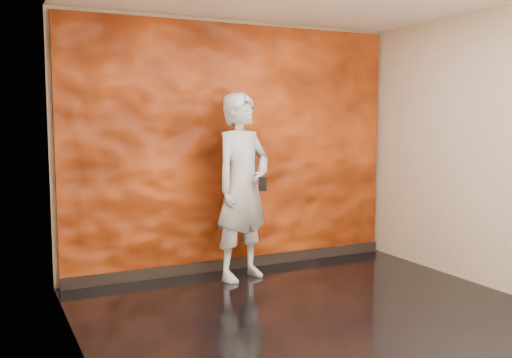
{
  "coord_description": "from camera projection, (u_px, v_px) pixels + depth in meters",
  "views": [
    {
      "loc": [
        -2.61,
        -3.93,
        1.72
      ],
      "look_at": [
        -0.14,
        1.15,
        1.11
      ],
      "focal_mm": 40.0,
      "sensor_mm": 36.0,
      "label": 1
    }
  ],
  "objects": [
    {
      "name": "room",
      "position": [
        332.0,
        157.0,
        4.68
      ],
      "size": [
        4.02,
        4.02,
        2.81
      ],
      "color": "black",
      "rests_on": "ground"
    },
    {
      "name": "feature_wall",
      "position": [
        236.0,
        148.0,
        6.44
      ],
      "size": [
        3.9,
        0.06,
        2.75
      ],
      "primitive_type": "cube",
      "color": "#D64B14",
      "rests_on": "ground"
    },
    {
      "name": "baseboard",
      "position": [
        238.0,
        263.0,
        6.54
      ],
      "size": [
        3.9,
        0.04,
        0.12
      ],
      "primitive_type": "cube",
      "color": "black",
      "rests_on": "ground"
    },
    {
      "name": "man",
      "position": [
        242.0,
        187.0,
        6.05
      ],
      "size": [
        0.84,
        0.7,
        1.98
      ],
      "primitive_type": "imported",
      "rotation": [
        0.0,
        0.0,
        0.36
      ],
      "color": "#989CA7",
      "rests_on": "ground"
    },
    {
      "name": "phone",
      "position": [
        263.0,
        184.0,
        5.88
      ],
      "size": [
        0.08,
        0.05,
        0.15
      ],
      "primitive_type": "cube",
      "rotation": [
        0.0,
        0.0,
        -0.41
      ],
      "color": "black",
      "rests_on": "man"
    }
  ]
}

